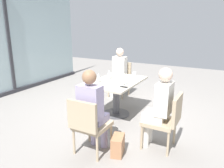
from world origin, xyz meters
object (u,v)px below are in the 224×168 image
at_px(person_front_left, 160,104).
at_px(person_far_right, 119,70).
at_px(wine_glass_2, 123,79).
at_px(chair_side_end, 89,123).
at_px(chair_front_left, 166,118).
at_px(chair_far_right, 120,77).
at_px(coffee_cup, 134,74).
at_px(dining_table_main, 116,89).
at_px(wine_glass_4, 98,76).
at_px(wine_glass_5, 119,68).
at_px(person_side_end, 93,107).
at_px(wine_glass_3, 119,77).
at_px(handbag_0, 118,145).
at_px(wine_glass_1, 109,72).
at_px(wine_glass_6, 126,77).
at_px(cell_phone_on_table, 124,87).
at_px(wine_glass_0, 109,74).

bearing_deg(person_front_left, person_far_right, 40.81).
height_order(person_front_left, wine_glass_2, person_front_left).
relative_size(chair_side_end, wine_glass_2, 4.70).
height_order(chair_front_left, chair_far_right, same).
distance_m(person_far_right, coffee_cup, 0.84).
xyz_separation_m(dining_table_main, chair_side_end, (-1.49, -0.33, -0.05)).
bearing_deg(wine_glass_4, wine_glass_5, -1.33).
bearing_deg(dining_table_main, coffee_cup, -15.21).
bearing_deg(chair_side_end, person_side_end, 0.00).
xyz_separation_m(wine_glass_3, handbag_0, (-1.15, -0.58, -0.72)).
bearing_deg(chair_far_right, wine_glass_1, -166.18).
distance_m(wine_glass_1, handbag_0, 1.82).
bearing_deg(person_side_end, chair_front_left, -58.00).
bearing_deg(wine_glass_4, wine_glass_2, -86.11).
distance_m(dining_table_main, wine_glass_6, 0.43).
relative_size(dining_table_main, person_far_right, 1.06).
height_order(wine_glass_4, coffee_cup, wine_glass_4).
height_order(wine_glass_6, cell_phone_on_table, wine_glass_6).
height_order(person_side_end, person_far_right, same).
height_order(chair_side_end, wine_glass_5, wine_glass_5).
bearing_deg(person_front_left, wine_glass_2, 57.43).
distance_m(wine_glass_2, wine_glass_5, 0.97).
distance_m(chair_side_end, wine_glass_6, 1.41).
distance_m(chair_far_right, wine_glass_1, 1.18).
height_order(chair_side_end, wine_glass_0, wine_glass_0).
bearing_deg(person_far_right, chair_side_end, -162.30).
distance_m(chair_front_left, handbag_0, 0.82).
xyz_separation_m(chair_front_left, person_far_right, (1.90, 1.75, 0.20)).
xyz_separation_m(dining_table_main, wine_glass_1, (0.11, 0.23, 0.31)).
height_order(wine_glass_2, wine_glass_6, same).
relative_size(person_far_right, handbag_0, 4.20).
height_order(dining_table_main, handbag_0, dining_table_main).
distance_m(wine_glass_6, coffee_cup, 0.72).
bearing_deg(cell_phone_on_table, coffee_cup, 16.85).
bearing_deg(handbag_0, cell_phone_on_table, 4.78).
bearing_deg(wine_glass_3, wine_glass_5, 26.06).
height_order(wine_glass_2, wine_glass_4, same).
bearing_deg(wine_glass_4, wine_glass_0, -17.67).
height_order(wine_glass_2, coffee_cup, wine_glass_2).
bearing_deg(cell_phone_on_table, handbag_0, -153.45).
height_order(person_far_right, cell_phone_on_table, person_far_right).
distance_m(chair_front_left, chair_far_right, 2.66).
xyz_separation_m(wine_glass_1, handbag_0, (-1.39, -0.92, -0.72)).
xyz_separation_m(chair_front_left, wine_glass_0, (0.80, 1.43, 0.37)).
relative_size(dining_table_main, cell_phone_on_table, 9.32).
relative_size(chair_front_left, chair_far_right, 1.00).
distance_m(person_far_right, cell_phone_on_table, 1.65).
bearing_deg(wine_glass_6, wine_glass_5, 35.25).
bearing_deg(person_side_end, wine_glass_6, 2.57).
relative_size(person_front_left, wine_glass_5, 6.81).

